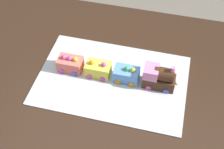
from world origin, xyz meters
name	(u,v)px	position (x,y,z in m)	size (l,w,h in m)	color
dining_table	(109,98)	(0.00, 0.00, 0.63)	(1.40, 1.00, 0.74)	#382316
cake_board	(112,80)	(-0.01, -0.02, 0.74)	(0.60, 0.40, 0.00)	silver
cake_locomotive	(159,77)	(-0.19, -0.03, 0.79)	(0.14, 0.08, 0.12)	#472816
cake_car_tanker_sky_blue	(127,74)	(-0.06, -0.03, 0.77)	(0.10, 0.08, 0.07)	#669EEA
cake_car_hopper_lemon	(98,69)	(0.05, -0.03, 0.77)	(0.10, 0.08, 0.07)	#F4E04C
cake_car_caboose_coral	(70,64)	(0.17, -0.03, 0.77)	(0.10, 0.08, 0.07)	#F27260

